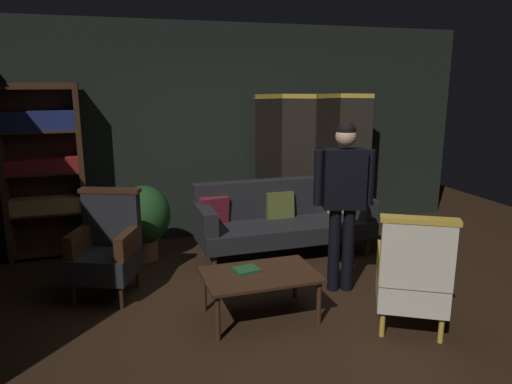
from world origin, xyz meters
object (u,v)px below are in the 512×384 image
at_px(standing_figure, 344,191).
at_px(potted_plant, 145,217).
at_px(coffee_table, 260,278).
at_px(velvet_couch, 282,217).
at_px(bookshelf, 44,168).
at_px(armchair_gilt_accent, 413,276).
at_px(folding_screen, 312,161).
at_px(armchair_wing_left, 107,247).
at_px(book_green_cloth, 246,270).

relative_size(standing_figure, potted_plant, 1.91).
bearing_deg(coffee_table, standing_figure, 17.76).
distance_m(velvet_couch, standing_figure, 1.33).
xyz_separation_m(bookshelf, armchair_gilt_accent, (3.06, -2.84, -0.59)).
height_order(bookshelf, velvet_couch, bookshelf).
bearing_deg(bookshelf, velvet_couch, -15.35).
bearing_deg(armchair_gilt_accent, folding_screen, 82.95).
relative_size(folding_screen, standing_figure, 1.12).
bearing_deg(armchair_wing_left, standing_figure, -15.27).
relative_size(armchair_gilt_accent, standing_figure, 0.61).
xyz_separation_m(coffee_table, book_green_cloth, (-0.10, 0.08, 0.06)).
xyz_separation_m(velvet_couch, armchair_gilt_accent, (0.36, -2.10, 0.04)).
relative_size(potted_plant, book_green_cloth, 4.26).
relative_size(coffee_table, standing_figure, 0.59).
height_order(folding_screen, book_green_cloth, folding_screen).
height_order(coffee_table, book_green_cloth, book_green_cloth).
relative_size(folding_screen, armchair_wing_left, 1.83).
relative_size(coffee_table, armchair_wing_left, 0.96).
xyz_separation_m(potted_plant, book_green_cloth, (0.73, -1.69, -0.08)).
relative_size(folding_screen, velvet_couch, 0.90).
relative_size(bookshelf, armchair_wing_left, 1.97).
relative_size(velvet_couch, potted_plant, 2.37).
bearing_deg(velvet_couch, folding_screen, 45.32).
distance_m(bookshelf, armchair_wing_left, 1.59).
distance_m(velvet_couch, armchair_wing_left, 2.14).
bearing_deg(coffee_table, velvet_couch, 62.34).
relative_size(coffee_table, potted_plant, 1.12).
height_order(armchair_gilt_accent, book_green_cloth, armchair_gilt_accent).
bearing_deg(armchair_gilt_accent, coffee_table, 152.40).
bearing_deg(coffee_table, bookshelf, 130.55).
xyz_separation_m(folding_screen, book_green_cloth, (-1.59, -2.13, -0.55)).
bearing_deg(armchair_gilt_accent, armchair_wing_left, 147.94).
bearing_deg(book_green_cloth, potted_plant, 113.44).
bearing_deg(velvet_couch, armchair_wing_left, -164.14).
xyz_separation_m(standing_figure, potted_plant, (-1.79, 1.46, -0.51)).
bearing_deg(coffee_table, folding_screen, 56.01).
xyz_separation_m(folding_screen, standing_figure, (-0.54, -1.90, 0.04)).
xyz_separation_m(folding_screen, potted_plant, (-2.32, -0.45, -0.47)).
relative_size(bookshelf, coffee_table, 2.05).
bearing_deg(velvet_couch, bookshelf, 164.65).
bearing_deg(bookshelf, book_green_cloth, -50.01).
height_order(folding_screen, armchair_gilt_accent, folding_screen).
height_order(folding_screen, coffee_table, folding_screen).
height_order(armchair_wing_left, potted_plant, armchair_wing_left).
bearing_deg(book_green_cloth, standing_figure, 12.19).
bearing_deg(folding_screen, armchair_gilt_accent, -97.05).
xyz_separation_m(bookshelf, coffee_table, (1.92, -2.24, -0.71)).
bearing_deg(book_green_cloth, velvet_couch, 57.99).
height_order(velvet_couch, potted_plant, potted_plant).
distance_m(folding_screen, armchair_gilt_accent, 2.87).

